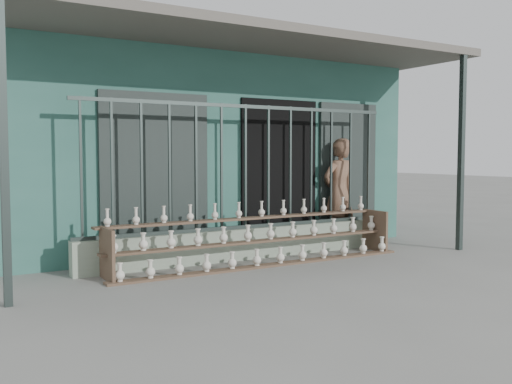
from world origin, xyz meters
TOP-DOWN VIEW (x-y plane):
  - ground at (0.00, 0.00)m, footprint 60.00×60.00m
  - workshop_building at (0.00, 4.23)m, footprint 7.40×6.60m
  - parapet_wall at (0.00, 1.30)m, footprint 5.00×0.20m
  - security_fence at (-0.00, 1.30)m, footprint 5.00×0.04m
  - shelf_rack at (-0.01, 0.89)m, footprint 4.50×0.68m
  - elderly_woman at (1.94, 1.56)m, footprint 0.70×0.51m

SIDE VIEW (x-z plane):
  - ground at x=0.00m, z-range 0.00..0.00m
  - parapet_wall at x=0.00m, z-range 0.00..0.45m
  - shelf_rack at x=-0.01m, z-range -0.07..0.79m
  - elderly_woman at x=1.94m, z-range 0.00..1.79m
  - security_fence at x=0.00m, z-range 0.45..2.25m
  - workshop_building at x=0.00m, z-range 0.02..3.23m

